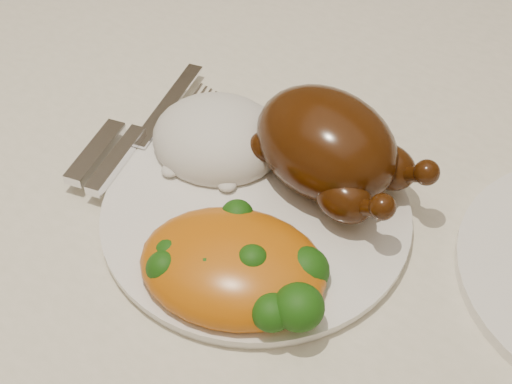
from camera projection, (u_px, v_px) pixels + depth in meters
The scene contains 7 objects.
dining_table at pixel (245, 171), 0.77m from camera, with size 1.60×0.90×0.76m.
tablecloth at pixel (244, 119), 0.72m from camera, with size 1.73×1.03×0.18m.
dinner_plate at pixel (256, 213), 0.58m from camera, with size 0.25×0.25×0.01m, color white.
roast_chicken at pixel (329, 146), 0.57m from camera, with size 0.16×0.11×0.08m.
rice_mound at pixel (218, 139), 0.62m from camera, with size 0.15×0.14×0.06m.
mac_and_cheese at pixel (241, 271), 0.52m from camera, with size 0.17×0.16×0.05m.
cutlery at pixel (129, 140), 0.63m from camera, with size 0.07×0.19×0.01m.
Camera 1 is at (0.36, -0.41, 1.21)m, focal length 50.00 mm.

